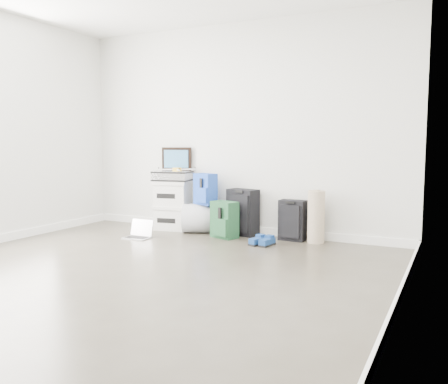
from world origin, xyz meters
The scene contains 14 objects.
ground centered at (0.00, 0.00, 0.00)m, with size 5.00×5.00×0.00m, color #393329.
room_envelope centered at (0.00, 0.02, 1.72)m, with size 4.52×5.02×2.71m.
boxes_stack centered at (-0.88, 2.31, 0.33)m, with size 0.52×0.45×0.66m.
briefcase centered at (-0.88, 2.31, 0.73)m, with size 0.48×0.35×0.14m, color #B2B2B7.
painting centered at (-0.88, 2.41, 0.96)m, with size 0.42×0.11×0.31m.
drone centered at (-0.80, 2.29, 0.82)m, with size 0.41×0.41×0.05m.
duffel_bag centered at (-0.36, 2.30, 0.19)m, with size 0.38×0.38×0.61m, color gray.
blue_backpack centered at (-0.36, 2.27, 0.57)m, with size 0.33×0.29×0.40m.
large_suitcase centered at (0.14, 2.36, 0.29)m, with size 0.42×0.31×0.59m.
green_backpack centered at (0.00, 2.09, 0.22)m, with size 0.37×0.32×0.45m.
carry_on centered at (0.81, 2.33, 0.25)m, with size 0.32×0.22×0.49m.
shoes centered at (0.60, 1.91, 0.04)m, with size 0.26×0.27×0.08m.
rolled_rug centered at (1.11, 2.32, 0.31)m, with size 0.20×0.20×0.62m, color gray.
laptop centered at (-0.94, 1.62, 0.05)m, with size 0.32×0.23×0.22m.
Camera 1 is at (2.59, -3.10, 1.18)m, focal length 38.00 mm.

